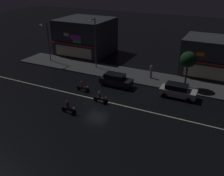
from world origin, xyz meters
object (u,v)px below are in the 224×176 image
at_px(pedestrian_on_sidewalk, 151,72).
at_px(streetlamp_mid, 95,40).
at_px(parked_car_near_kerb, 178,91).
at_px(motorcycle_opposite_lane, 83,87).
at_px(motorcycle_lead, 100,98).
at_px(motorcycle_following, 68,108).
at_px(parked_car_trailing, 116,80).
at_px(streetlamp_west, 47,39).
at_px(traffic_cone, 129,82).

bearing_deg(pedestrian_on_sidewalk, streetlamp_mid, -3.41).
height_order(pedestrian_on_sidewalk, parked_car_near_kerb, pedestrian_on_sidewalk).
xyz_separation_m(pedestrian_on_sidewalk, motorcycle_opposite_lane, (-6.43, -7.80, -0.40)).
bearing_deg(motorcycle_lead, motorcycle_following, 61.34).
distance_m(parked_car_near_kerb, parked_car_trailing, 8.16).
bearing_deg(parked_car_near_kerb, streetlamp_west, 170.76).
bearing_deg(streetlamp_west, motorcycle_lead, -31.43).
bearing_deg(parked_car_trailing, traffic_cone, 42.80).
distance_m(motorcycle_following, motorcycle_opposite_lane, 5.52).
distance_m(parked_car_near_kerb, motorcycle_lead, 9.40).
bearing_deg(streetlamp_mid, motorcycle_opposite_lane, -71.24).
distance_m(streetlamp_mid, motorcycle_following, 14.47).
xyz_separation_m(streetlamp_west, pedestrian_on_sidewalk, (17.75, 0.45, -2.95)).
bearing_deg(streetlamp_mid, parked_car_near_kerb, -17.07).
xyz_separation_m(motorcycle_opposite_lane, traffic_cone, (4.35, 4.66, -0.36)).
height_order(pedestrian_on_sidewalk, motorcycle_opposite_lane, pedestrian_on_sidewalk).
bearing_deg(streetlamp_west, parked_car_trailing, -15.33).
height_order(motorcycle_opposite_lane, traffic_cone, motorcycle_opposite_lane).
bearing_deg(motorcycle_following, streetlamp_mid, -69.58).
relative_size(parked_car_near_kerb, motorcycle_following, 2.26).
bearing_deg(parked_car_trailing, streetlamp_mid, 141.60).
distance_m(motorcycle_following, traffic_cone, 10.35).
bearing_deg(streetlamp_mid, streetlamp_west, -176.01).
height_order(parked_car_near_kerb, motorcycle_lead, parked_car_near_kerb).
xyz_separation_m(motorcycle_lead, motorcycle_opposite_lane, (-3.46, 1.68, 0.00)).
bearing_deg(streetlamp_west, parked_car_near_kerb, -9.24).
xyz_separation_m(parked_car_near_kerb, motorcycle_opposite_lane, (-11.18, -3.69, -0.24)).
height_order(streetlamp_west, traffic_cone, streetlamp_west).
xyz_separation_m(pedestrian_on_sidewalk, traffic_cone, (-2.07, -3.14, -0.76)).
xyz_separation_m(motorcycle_lead, motorcycle_following, (-1.90, -3.61, 0.00)).
relative_size(streetlamp_west, motorcycle_lead, 3.39).
bearing_deg(streetlamp_mid, traffic_cone, -25.03).
relative_size(pedestrian_on_sidewalk, parked_car_trailing, 0.45).
distance_m(streetlamp_mid, traffic_cone, 8.91).
xyz_separation_m(motorcycle_following, traffic_cone, (2.79, 9.96, -0.36)).
bearing_deg(parked_car_trailing, motorcycle_opposite_lane, -131.38).
height_order(streetlamp_west, motorcycle_lead, streetlamp_west).
distance_m(streetlamp_west, parked_car_trailing, 15.19).
bearing_deg(streetlamp_west, pedestrian_on_sidewalk, 1.45).
distance_m(motorcycle_lead, motorcycle_opposite_lane, 3.85).
xyz_separation_m(streetlamp_west, motorcycle_opposite_lane, (11.33, -7.35, -3.35)).
bearing_deg(motorcycle_opposite_lane, parked_car_near_kerb, 24.54).
relative_size(streetlamp_west, streetlamp_mid, 0.85).
bearing_deg(pedestrian_on_sidewalk, traffic_cone, 54.13).
bearing_deg(traffic_cone, motorcycle_following, -105.66).
height_order(streetlamp_mid, motorcycle_following, streetlamp_mid).
xyz_separation_m(streetlamp_west, parked_car_near_kerb, (22.50, -3.66, -3.11)).
distance_m(pedestrian_on_sidewalk, parked_car_trailing, 5.55).
height_order(parked_car_near_kerb, traffic_cone, parked_car_near_kerb).
bearing_deg(motorcycle_following, parked_car_near_kerb, -134.34).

